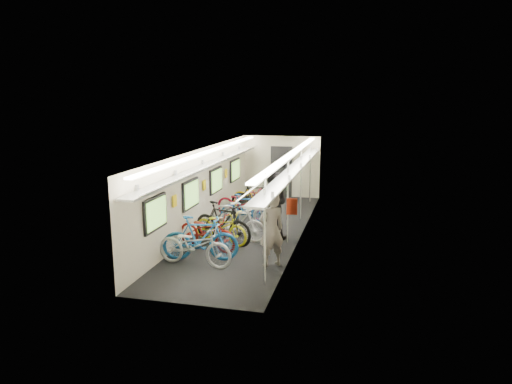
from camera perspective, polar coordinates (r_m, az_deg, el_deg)
The scene contains 15 objects.
train_car_shell at distance 13.88m, azimuth -1.40°, elevation 2.59°, with size 10.00×10.00×10.00m.
bicycle_0 at distance 10.76m, azimuth -7.70°, elevation -6.62°, with size 0.65×1.87×0.98m, color #AFAFB4.
bicycle_1 at distance 11.04m, azimuth -6.98°, elevation -5.78°, with size 0.52×1.84×1.11m, color #1C62A8.
bicycle_2 at distance 11.87m, azimuth -6.16°, elevation -4.90°, with size 0.63×1.81×0.95m, color maroon.
bicycle_3 at distance 12.26m, azimuth -4.21°, elevation -3.88°, with size 0.53×1.89×1.13m, color black.
bicycle_4 at distance 12.34m, azimuth -4.40°, elevation -4.30°, with size 0.61×1.74×0.92m, color #CEC813.
bicycle_5 at distance 12.45m, azimuth -2.33°, elevation -3.96°, with size 0.47×1.65×0.99m, color #BDBDBF.
bicycle_6 at distance 13.85m, azimuth -1.63°, elevation -2.28°, with size 0.67×1.93×1.02m, color #9C9DA0.
bicycle_7 at distance 14.28m, azimuth -1.37°, elevation -2.03°, with size 0.44×1.55×0.93m, color navy.
bicycle_8 at distance 14.73m, azimuth -1.69°, elevation -1.46°, with size 0.66×1.91×1.00m, color maroon.
bicycle_9 at distance 15.87m, azimuth -0.18°, elevation -0.55°, with size 0.46×1.62×0.97m, color black.
bicycle_10 at distance 15.94m, azimuth 0.08°, elevation -0.53°, with size 0.63×1.82×0.95m, color yellow.
passenger_near at distance 10.53m, azimuth 1.94°, elevation -4.76°, with size 0.63×0.42×1.74m, color gray.
passenger_mid at distance 12.61m, azimuth 2.04°, elevation -1.64°, with size 0.92×0.72×1.89m, color black.
backpack at distance 11.05m, azimuth 4.51°, elevation -1.80°, with size 0.26×0.14×0.38m, color #AF2911.
Camera 1 is at (3.16, -12.53, 3.85)m, focal length 32.00 mm.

